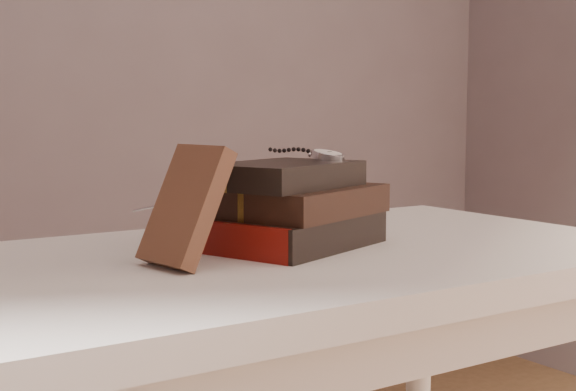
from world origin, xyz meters
TOP-DOWN VIEW (x-y plane):
  - table at (0.00, 0.35)m, footprint 1.00×0.60m
  - book_stack at (-0.01, 0.37)m, footprint 0.29×0.25m
  - journal at (-0.20, 0.32)m, footprint 0.11×0.11m
  - pocket_watch at (0.06, 0.39)m, footprint 0.07×0.16m
  - eyeglasses at (-0.12, 0.42)m, footprint 0.14×0.15m

SIDE VIEW (x-z plane):
  - table at x=0.00m, z-range 0.28..1.03m
  - book_stack at x=-0.01m, z-range 0.75..0.87m
  - eyeglasses at x=-0.12m, z-range 0.80..0.84m
  - journal at x=-0.20m, z-range 0.75..0.90m
  - pocket_watch at x=0.06m, z-range 0.87..0.89m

